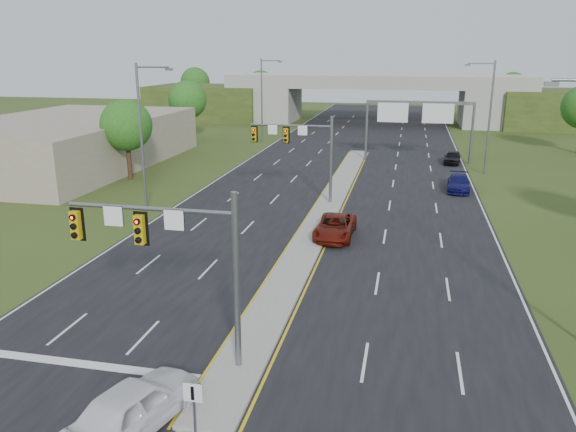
# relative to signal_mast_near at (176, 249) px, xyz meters

# --- Properties ---
(ground) EXTENTS (240.00, 240.00, 0.00)m
(ground) POSITION_rel_signal_mast_near_xyz_m (2.26, 0.07, -4.73)
(ground) COLOR #2F3F16
(ground) RESTS_ON ground
(road) EXTENTS (24.00, 160.00, 0.02)m
(road) POSITION_rel_signal_mast_near_xyz_m (2.26, 35.07, -4.72)
(road) COLOR black
(road) RESTS_ON ground
(median) EXTENTS (2.00, 54.00, 0.16)m
(median) POSITION_rel_signal_mast_near_xyz_m (2.26, 23.07, -4.63)
(median) COLOR gray
(median) RESTS_ON road
(median_nose) EXTENTS (2.00, 2.00, 0.16)m
(median_nose) POSITION_rel_signal_mast_near_xyz_m (2.26, -3.93, -4.63)
(median_nose) COLOR gray
(median_nose) RESTS_ON road
(lane_markings) EXTENTS (23.72, 160.00, 0.01)m
(lane_markings) POSITION_rel_signal_mast_near_xyz_m (1.66, 28.99, -4.70)
(lane_markings) COLOR gold
(lane_markings) RESTS_ON road
(signal_mast_near) EXTENTS (6.62, 0.60, 7.00)m
(signal_mast_near) POSITION_rel_signal_mast_near_xyz_m (0.00, 0.00, 0.00)
(signal_mast_near) COLOR slate
(signal_mast_near) RESTS_ON ground
(signal_mast_far) EXTENTS (6.62, 0.60, 7.00)m
(signal_mast_far) POSITION_rel_signal_mast_near_xyz_m (0.00, 25.00, 0.00)
(signal_mast_far) COLOR slate
(signal_mast_far) RESTS_ON ground
(keep_right_sign) EXTENTS (0.60, 0.13, 2.20)m
(keep_right_sign) POSITION_rel_signal_mast_near_xyz_m (2.26, -4.45, -3.21)
(keep_right_sign) COLOR slate
(keep_right_sign) RESTS_ON ground
(sign_gantry) EXTENTS (11.58, 0.44, 6.67)m
(sign_gantry) POSITION_rel_signal_mast_near_xyz_m (8.95, 44.99, 0.51)
(sign_gantry) COLOR slate
(sign_gantry) RESTS_ON ground
(overpass) EXTENTS (80.00, 14.00, 8.10)m
(overpass) POSITION_rel_signal_mast_near_xyz_m (2.26, 80.07, -1.17)
(overpass) COLOR gray
(overpass) RESTS_ON ground
(lightpole_l_mid) EXTENTS (2.85, 0.25, 11.00)m
(lightpole_l_mid) POSITION_rel_signal_mast_near_xyz_m (-11.03, 20.07, 1.38)
(lightpole_l_mid) COLOR slate
(lightpole_l_mid) RESTS_ON ground
(lightpole_l_far) EXTENTS (2.85, 0.25, 11.00)m
(lightpole_l_far) POSITION_rel_signal_mast_near_xyz_m (-11.03, 55.07, 1.38)
(lightpole_l_far) COLOR slate
(lightpole_l_far) RESTS_ON ground
(lightpole_r_far) EXTENTS (2.85, 0.25, 11.00)m
(lightpole_r_far) POSITION_rel_signal_mast_near_xyz_m (15.56, 40.07, 1.38)
(lightpole_r_far) COLOR slate
(lightpole_r_far) RESTS_ON ground
(tree_l_near) EXTENTS (4.80, 4.80, 7.60)m
(tree_l_near) POSITION_rel_signal_mast_near_xyz_m (-17.74, 30.07, 0.45)
(tree_l_near) COLOR #382316
(tree_l_near) RESTS_ON ground
(tree_l_mid) EXTENTS (5.20, 5.20, 8.12)m
(tree_l_mid) POSITION_rel_signal_mast_near_xyz_m (-21.74, 55.07, 0.78)
(tree_l_mid) COLOR #382316
(tree_l_mid) RESTS_ON ground
(tree_back_a) EXTENTS (6.00, 6.00, 8.85)m
(tree_back_a) POSITION_rel_signal_mast_near_xyz_m (-35.74, 94.07, 1.11)
(tree_back_a) COLOR #382316
(tree_back_a) RESTS_ON ground
(tree_back_b) EXTENTS (5.60, 5.60, 8.32)m
(tree_back_b) POSITION_rel_signal_mast_near_xyz_m (-21.74, 94.07, 0.78)
(tree_back_b) COLOR #382316
(tree_back_b) RESTS_ON ground
(tree_back_c) EXTENTS (5.60, 5.60, 8.32)m
(tree_back_c) POSITION_rel_signal_mast_near_xyz_m (26.26, 94.07, 0.78)
(tree_back_c) COLOR #382316
(tree_back_c) RESTS_ON ground
(commercial_building) EXTENTS (18.00, 30.00, 5.00)m
(commercial_building) POSITION_rel_signal_mast_near_xyz_m (-27.74, 35.07, -2.23)
(commercial_building) COLOR gray
(commercial_building) RESTS_ON ground
(car_white) EXTENTS (3.29, 5.27, 1.67)m
(car_white) POSITION_rel_signal_mast_near_xyz_m (0.08, -4.01, -3.87)
(car_white) COLOR white
(car_white) RESTS_ON road
(car_far_a) EXTENTS (2.45, 5.19, 1.43)m
(car_far_a) POSITION_rel_signal_mast_near_xyz_m (3.76, 16.71, -3.99)
(car_far_a) COLOR #5C1209
(car_far_a) RESTS_ON road
(car_far_b) EXTENTS (2.21, 4.79, 1.36)m
(car_far_b) POSITION_rel_signal_mast_near_xyz_m (12.65, 31.90, -4.03)
(car_far_b) COLOR #0C0D49
(car_far_b) RESTS_ON road
(car_far_c) EXTENTS (2.13, 4.21, 1.38)m
(car_far_c) POSITION_rel_signal_mast_near_xyz_m (12.91, 44.87, -4.02)
(car_far_c) COLOR black
(car_far_c) RESTS_ON road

